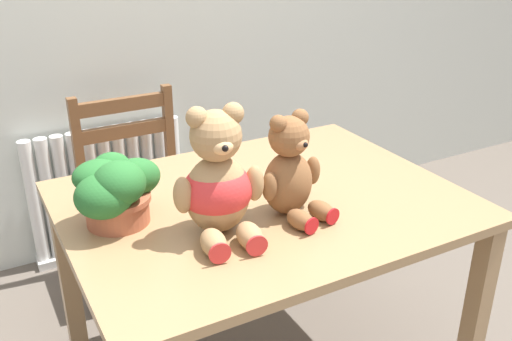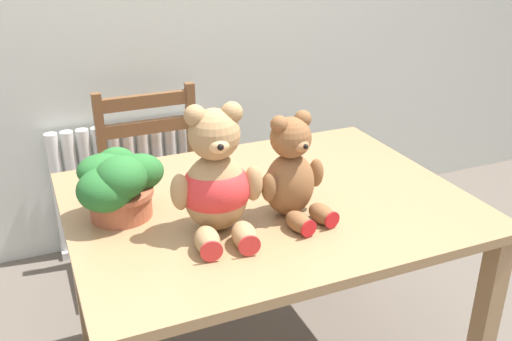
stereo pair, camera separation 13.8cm
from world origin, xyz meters
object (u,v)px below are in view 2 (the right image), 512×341
Objects in this scene: wooden_chair_behind at (158,183)px; teddy_bear_left at (216,182)px; potted_plant at (117,183)px.

teddy_bear_left is at bearing 86.90° from wooden_chair_behind.
teddy_bear_left reaches higher than potted_plant.
potted_plant is (-0.29, -0.79, 0.40)m from wooden_chair_behind.
teddy_bear_left reaches higher than wooden_chair_behind.
wooden_chair_behind is at bearing -85.66° from teddy_bear_left.
wooden_chair_behind is 1.07m from teddy_bear_left.
wooden_chair_behind is 0.93m from potted_plant.
wooden_chair_behind is 2.29× the size of teddy_bear_left.
potted_plant is (-0.23, 0.18, -0.04)m from teddy_bear_left.
wooden_chair_behind is 3.24× the size of potted_plant.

